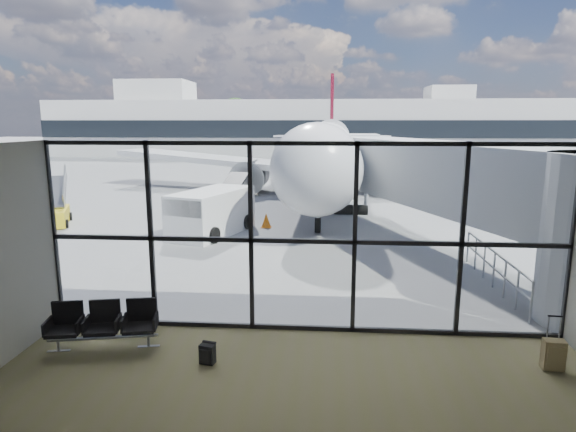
# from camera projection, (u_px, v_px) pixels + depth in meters

# --- Properties ---
(ground) EXTENTS (220.00, 220.00, 0.00)m
(ground) POSITION_uv_depth(u_px,v_px,m) (321.00, 170.00, 50.70)
(ground) COLOR slate
(ground) RESTS_ON ground
(lounge_shell) EXTENTS (12.02, 8.01, 4.51)m
(lounge_shell) POSITION_uv_depth(u_px,v_px,m) (285.00, 296.00, 6.35)
(lounge_shell) COLOR brown
(lounge_shell) RESTS_ON ground
(glass_curtain_wall) EXTENTS (12.10, 0.12, 4.50)m
(glass_curtain_wall) POSITION_uv_depth(u_px,v_px,m) (302.00, 239.00, 11.13)
(glass_curtain_wall) COLOR white
(glass_curtain_wall) RESTS_ON ground
(jet_bridge) EXTENTS (8.00, 16.50, 4.33)m
(jet_bridge) POSITION_uv_depth(u_px,v_px,m) (446.00, 182.00, 17.57)
(jet_bridge) COLOR #ABADB0
(jet_bridge) RESTS_ON ground
(apron_railing) EXTENTS (0.06, 5.46, 1.11)m
(apron_railing) POSITION_uv_depth(u_px,v_px,m) (494.00, 264.00, 14.41)
(apron_railing) COLOR gray
(apron_railing) RESTS_ON ground
(far_terminal) EXTENTS (80.00, 12.20, 11.00)m
(far_terminal) POSITION_uv_depth(u_px,v_px,m) (319.00, 127.00, 71.43)
(far_terminal) COLOR beige
(far_terminal) RESTS_ON ground
(tree_0) EXTENTS (4.95, 4.95, 7.12)m
(tree_0) POSITION_uv_depth(u_px,v_px,m) (67.00, 124.00, 84.58)
(tree_0) COLOR #382619
(tree_0) RESTS_ON ground
(tree_1) EXTENTS (5.61, 5.61, 8.07)m
(tree_1) POSITION_uv_depth(u_px,v_px,m) (100.00, 120.00, 84.00)
(tree_1) COLOR #382619
(tree_1) RESTS_ON ground
(tree_2) EXTENTS (6.27, 6.27, 9.03)m
(tree_2) POSITION_uv_depth(u_px,v_px,m) (133.00, 117.00, 83.42)
(tree_2) COLOR #382619
(tree_2) RESTS_ON ground
(tree_3) EXTENTS (4.95, 4.95, 7.12)m
(tree_3) POSITION_uv_depth(u_px,v_px,m) (167.00, 124.00, 83.20)
(tree_3) COLOR #382619
(tree_3) RESTS_ON ground
(tree_4) EXTENTS (5.61, 5.61, 8.07)m
(tree_4) POSITION_uv_depth(u_px,v_px,m) (201.00, 120.00, 82.62)
(tree_4) COLOR #382619
(tree_4) RESTS_ON ground
(tree_5) EXTENTS (6.27, 6.27, 9.03)m
(tree_5) POSITION_uv_depth(u_px,v_px,m) (236.00, 117.00, 82.04)
(tree_5) COLOR #382619
(tree_5) RESTS_ON ground
(seating_row) EXTENTS (2.33, 1.06, 1.04)m
(seating_row) POSITION_uv_depth(u_px,v_px,m) (104.00, 322.00, 10.59)
(seating_row) COLOR gray
(seating_row) RESTS_ON ground
(backpack) EXTENTS (0.34, 0.33, 0.46)m
(backpack) POSITION_uv_depth(u_px,v_px,m) (207.00, 354.00, 9.89)
(backpack) COLOR black
(backpack) RESTS_ON ground
(suitcase) EXTENTS (0.42, 0.33, 1.11)m
(suitcase) POSITION_uv_depth(u_px,v_px,m) (554.00, 354.00, 9.62)
(suitcase) COLOR olive
(suitcase) RESTS_ON ground
(airliner) EXTENTS (32.77, 37.92, 9.77)m
(airliner) POSITION_uv_depth(u_px,v_px,m) (327.00, 149.00, 35.34)
(airliner) COLOR silver
(airliner) RESTS_ON ground
(service_van) EXTENTS (3.29, 4.89, 1.96)m
(service_van) POSITION_uv_depth(u_px,v_px,m) (210.00, 212.00, 21.22)
(service_van) COLOR silver
(service_van) RESTS_ON ground
(belt_loader) EXTENTS (1.95, 4.12, 1.83)m
(belt_loader) POSITION_uv_depth(u_px,v_px,m) (228.00, 196.00, 28.33)
(belt_loader) COLOR black
(belt_loader) RESTS_ON ground
(mobile_stairs) EXTENTS (2.59, 3.48, 2.22)m
(mobile_stairs) POSITION_uv_depth(u_px,v_px,m) (51.00, 214.00, 23.28)
(mobile_stairs) COLOR gold
(mobile_stairs) RESTS_ON ground
(traffic_cone_b) EXTENTS (0.48, 0.48, 0.68)m
(traffic_cone_b) POSITION_uv_depth(u_px,v_px,m) (266.00, 221.00, 22.79)
(traffic_cone_b) COLOR #D7640B
(traffic_cone_b) RESTS_ON ground
(traffic_cone_c) EXTENTS (0.46, 0.46, 0.66)m
(traffic_cone_c) POSITION_uv_depth(u_px,v_px,m) (315.00, 203.00, 27.70)
(traffic_cone_c) COLOR #FF510D
(traffic_cone_c) RESTS_ON ground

